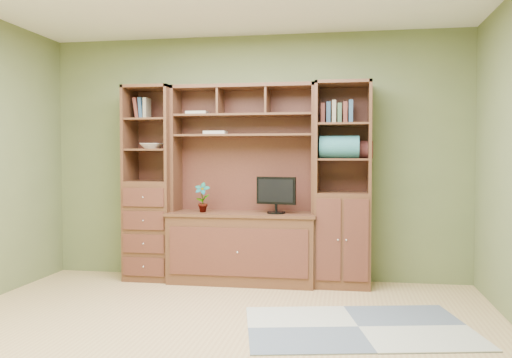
% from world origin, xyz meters
% --- Properties ---
extents(room, '(4.60, 4.10, 2.64)m').
position_xyz_m(room, '(0.00, 0.00, 1.30)').
color(room, tan).
rests_on(room, ground).
extents(center_hutch, '(1.54, 0.53, 2.05)m').
position_xyz_m(center_hutch, '(-0.09, 1.73, 1.02)').
color(center_hutch, '#4D2C1B').
rests_on(center_hutch, ground).
extents(left_tower, '(0.50, 0.45, 2.05)m').
position_xyz_m(left_tower, '(-1.09, 1.77, 1.02)').
color(left_tower, '#4D2C1B').
rests_on(left_tower, ground).
extents(right_tower, '(0.55, 0.45, 2.05)m').
position_xyz_m(right_tower, '(0.94, 1.77, 1.02)').
color(right_tower, '#4D2C1B').
rests_on(right_tower, ground).
extents(rug, '(1.88, 1.45, 0.01)m').
position_xyz_m(rug, '(1.07, 0.42, 0.01)').
color(rug, gray).
rests_on(rug, ground).
extents(monitor, '(0.45, 0.28, 0.51)m').
position_xyz_m(monitor, '(0.27, 1.70, 0.99)').
color(monitor, black).
rests_on(monitor, center_hutch).
extents(orchid, '(0.16, 0.11, 0.31)m').
position_xyz_m(orchid, '(-0.51, 1.70, 0.89)').
color(orchid, '#B3593C').
rests_on(orchid, center_hutch).
extents(magazines, '(0.23, 0.17, 0.04)m').
position_xyz_m(magazines, '(-0.39, 1.82, 1.56)').
color(magazines, '#B7AC9C').
rests_on(magazines, center_hutch).
extents(bowl, '(0.24, 0.24, 0.06)m').
position_xyz_m(bowl, '(-1.08, 1.77, 1.42)').
color(bowl, silver).
rests_on(bowl, left_tower).
extents(blanket_teal, '(0.39, 0.23, 0.23)m').
position_xyz_m(blanket_teal, '(0.90, 1.73, 1.40)').
color(blanket_teal, '#29686D').
rests_on(blanket_teal, right_tower).
extents(blanket_red, '(0.32, 0.18, 0.18)m').
position_xyz_m(blanket_red, '(1.07, 1.85, 1.38)').
color(blanket_red, brown).
rests_on(blanket_red, right_tower).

